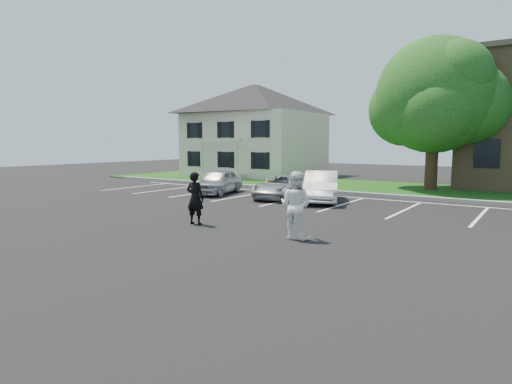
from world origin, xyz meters
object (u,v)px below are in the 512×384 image
car_silver_west (218,182)px  car_white_sedan (321,186)px  man_white_shirt (295,205)px  car_silver_minivan (282,187)px  house (255,131)px  man_black_suit (195,198)px  tree (437,98)px

car_silver_west → car_white_sedan: (6.02, 0.39, 0.05)m
car_silver_west → car_white_sedan: bearing=-10.6°
man_white_shirt → car_silver_minivan: 9.28m
man_white_shirt → car_silver_minivan: (-5.08, 7.76, -0.41)m
house → car_silver_west: bearing=-64.5°
man_black_suit → man_white_shirt: (3.94, -0.03, 0.08)m
man_black_suit → tree: bearing=-114.4°
house → man_black_suit: size_ratio=5.65×
man_white_shirt → house: bearing=-55.0°
car_silver_west → car_white_sedan: size_ratio=0.90×
man_white_shirt → car_white_sedan: 8.28m
tree → car_silver_west: (-9.42, -8.32, -4.67)m
house → car_silver_west: (5.69, -11.91, -3.15)m
man_black_suit → man_white_shirt: 3.94m
car_white_sedan → tree: bearing=43.1°
man_black_suit → car_silver_west: size_ratio=0.46×
tree → man_white_shirt: size_ratio=4.43×
car_silver_west → man_black_suit: bearing=-70.2°
house → car_silver_west: 13.58m
house → car_white_sedan: (11.72, -11.52, -3.11)m
tree → car_white_sedan: tree is taller
tree → car_white_sedan: size_ratio=2.01×
tree → car_white_sedan: (-3.40, -7.93, -4.63)m
house → car_silver_minivan: (9.52, -11.51, -3.24)m
car_silver_minivan → car_white_sedan: 2.20m
house → car_silver_west: house is taller
house → man_white_shirt: size_ratio=5.18×
car_white_sedan → car_silver_west: bearing=160.1°
house → tree: tree is taller
tree → car_silver_minivan: size_ratio=2.09×
house → car_white_sedan: size_ratio=2.35×
man_white_shirt → car_silver_west: bearing=-41.7°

